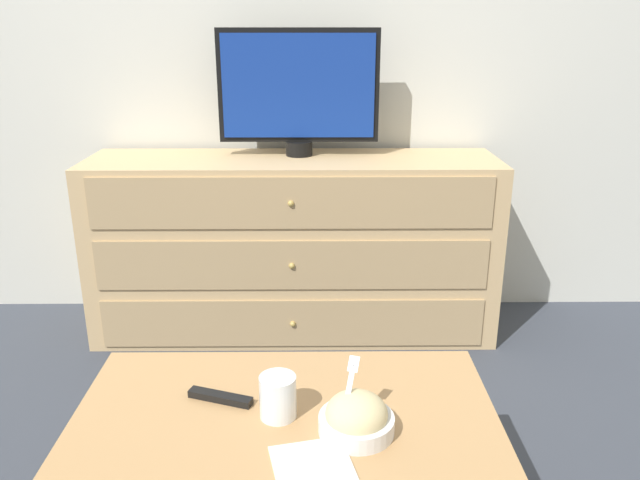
# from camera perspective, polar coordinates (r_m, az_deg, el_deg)

# --- Properties ---
(ground_plane) EXTENTS (12.00, 12.00, 0.00)m
(ground_plane) POSITION_cam_1_polar(r_m,az_deg,el_deg) (3.06, -4.46, -5.76)
(ground_plane) COLOR #383D47
(wall_back) EXTENTS (12.00, 0.05, 2.60)m
(wall_back) POSITION_cam_1_polar(r_m,az_deg,el_deg) (2.80, -5.15, 19.37)
(wall_back) COLOR silver
(wall_back) RESTS_ON ground_plane
(dresser) EXTENTS (1.69, 0.46, 0.77)m
(dresser) POSITION_cam_1_polar(r_m,az_deg,el_deg) (2.67, -2.42, -0.60)
(dresser) COLOR tan
(dresser) RESTS_ON ground_plane
(tv) EXTENTS (0.65, 0.11, 0.51)m
(tv) POSITION_cam_1_polar(r_m,az_deg,el_deg) (2.60, -1.97, 13.64)
(tv) COLOR black
(tv) RESTS_ON dresser
(coffee_table) EXTENTS (1.00, 0.61, 0.42)m
(coffee_table) POSITION_cam_1_polar(r_m,az_deg,el_deg) (1.55, -3.17, -17.37)
(coffee_table) COLOR tan
(coffee_table) RESTS_ON ground_plane
(takeout_bowl) EXTENTS (0.17, 0.17, 0.16)m
(takeout_bowl) POSITION_cam_1_polar(r_m,az_deg,el_deg) (1.45, 3.35, -15.91)
(takeout_bowl) COLOR silver
(takeout_bowl) RESTS_ON coffee_table
(drink_cup) EXTENTS (0.09, 0.09, 0.10)m
(drink_cup) POSITION_cam_1_polar(r_m,az_deg,el_deg) (1.50, -3.86, -14.31)
(drink_cup) COLOR white
(drink_cup) RESTS_ON coffee_table
(napkin) EXTENTS (0.20, 0.20, 0.00)m
(napkin) POSITION_cam_1_polar(r_m,az_deg,el_deg) (1.37, -0.66, -19.97)
(napkin) COLOR silver
(napkin) RESTS_ON coffee_table
(remote_control) EXTENTS (0.16, 0.08, 0.02)m
(remote_control) POSITION_cam_1_polar(r_m,az_deg,el_deg) (1.58, -9.10, -14.01)
(remote_control) COLOR black
(remote_control) RESTS_ON coffee_table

